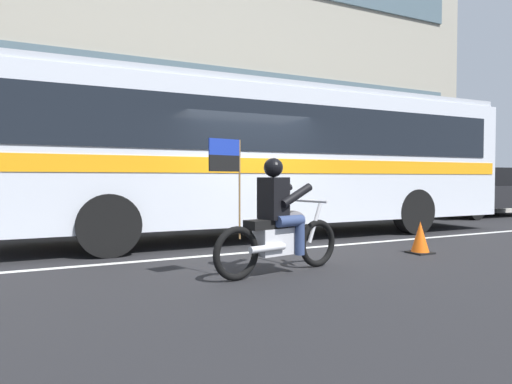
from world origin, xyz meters
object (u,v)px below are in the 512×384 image
(fire_hydrant, at_px, (49,212))
(traffic_cone, at_px, (420,238))
(transit_bus, at_px, (269,152))
(motorcycle_with_rider, at_px, (279,224))
(parked_sedan_curbside, at_px, (480,191))

(fire_hydrant, height_order, traffic_cone, fire_hydrant)
(fire_hydrant, relative_size, traffic_cone, 1.36)
(transit_bus, relative_size, fire_hydrant, 15.45)
(motorcycle_with_rider, xyz_separation_m, traffic_cone, (2.96, 0.32, -0.41))
(traffic_cone, bearing_deg, motorcycle_with_rider, -173.77)
(motorcycle_with_rider, relative_size, traffic_cone, 3.93)
(parked_sedan_curbside, xyz_separation_m, fire_hydrant, (-13.25, 1.03, -0.33))
(traffic_cone, bearing_deg, transit_bus, 111.80)
(transit_bus, distance_m, fire_hydrant, 5.19)
(transit_bus, bearing_deg, motorcycle_with_rider, -115.83)
(parked_sedan_curbside, bearing_deg, motorcycle_with_rider, -155.16)
(transit_bus, distance_m, traffic_cone, 3.78)
(transit_bus, bearing_deg, traffic_cone, -68.20)
(transit_bus, relative_size, parked_sedan_curbside, 2.54)
(parked_sedan_curbside, bearing_deg, traffic_cone, -148.99)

